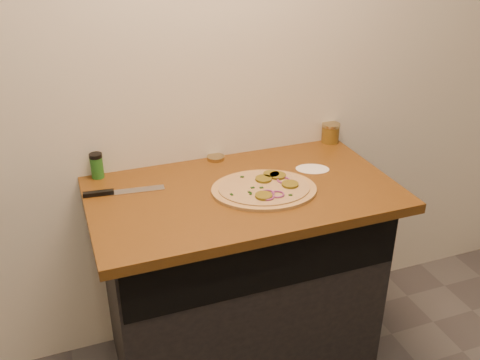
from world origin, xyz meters
name	(u,v)px	position (x,y,z in m)	size (l,w,h in m)	color
cabinet	(240,281)	(0.00, 1.45, 0.43)	(1.10, 0.60, 0.86)	black
countertop	(243,193)	(0.00, 1.42, 0.88)	(1.20, 0.70, 0.04)	brown
pizza	(265,189)	(0.07, 1.38, 0.91)	(0.49, 0.49, 0.03)	tan
chefs_knife	(117,192)	(-0.47, 1.56, 0.91)	(0.31, 0.06, 0.02)	#B7BAC1
mason_jar_lid	(216,158)	(-0.02, 1.72, 0.91)	(0.08, 0.08, 0.02)	tan
salsa_jar	(330,133)	(0.55, 1.72, 0.95)	(0.08, 0.08, 0.09)	#A62910
spice_shaker	(97,166)	(-0.52, 1.72, 0.95)	(0.05, 0.05, 0.11)	#22641F
flour_spill	(312,169)	(0.34, 1.49, 0.90)	(0.14, 0.14, 0.00)	white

